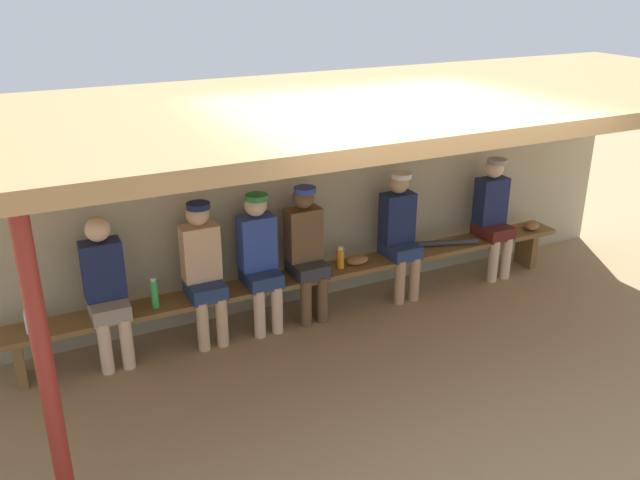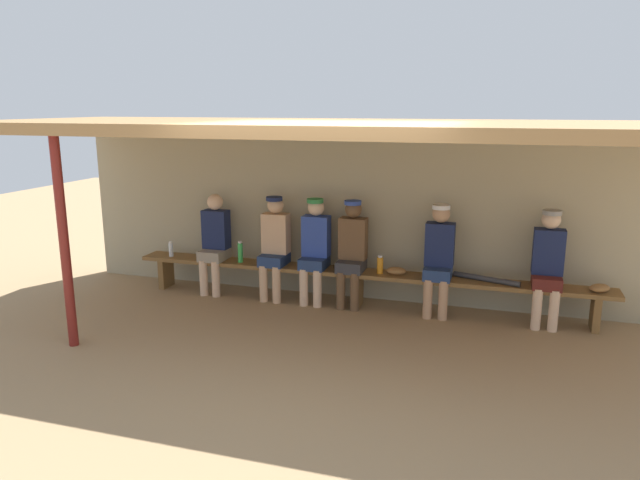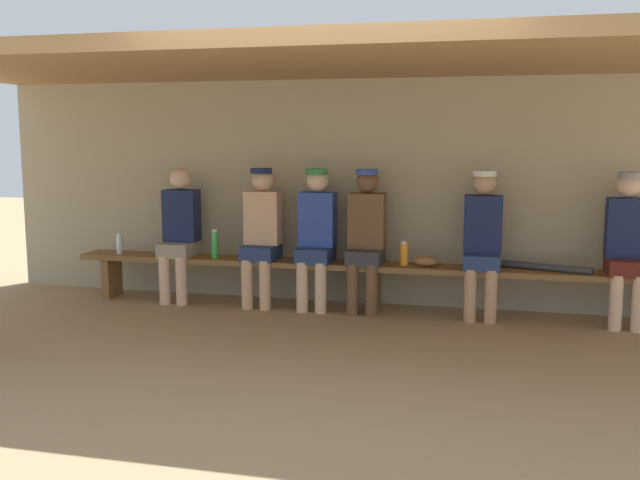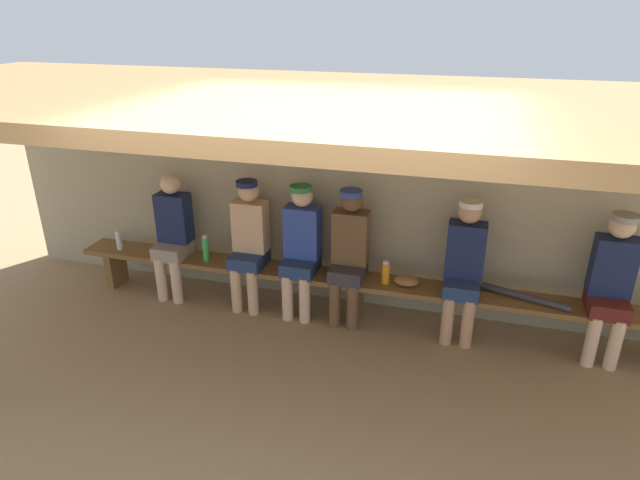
{
  "view_description": "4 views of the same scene",
  "coord_description": "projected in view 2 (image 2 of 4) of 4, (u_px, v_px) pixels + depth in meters",
  "views": [
    {
      "loc": [
        -2.64,
        -3.94,
        3.26
      ],
      "look_at": [
        -0.15,
        1.12,
        0.98
      ],
      "focal_mm": 38.03,
      "sensor_mm": 36.0,
      "label": 1
    },
    {
      "loc": [
        1.63,
        -5.37,
        2.49
      ],
      "look_at": [
        -0.45,
        1.37,
        0.87
      ],
      "focal_mm": 33.06,
      "sensor_mm": 36.0,
      "label": 2
    },
    {
      "loc": [
        1.09,
        -5.09,
        1.65
      ],
      "look_at": [
        -0.42,
        1.08,
        0.74
      ],
      "focal_mm": 40.66,
      "sensor_mm": 36.0,
      "label": 3
    },
    {
      "loc": [
        0.95,
        -3.09,
        2.91
      ],
      "look_at": [
        -0.25,
        1.12,
        1.02
      ],
      "focal_mm": 30.69,
      "sensor_mm": 36.0,
      "label": 4
    }
  ],
  "objects": [
    {
      "name": "back_wall",
      "position": [
        367.0,
        214.0,
        7.64
      ],
      "size": [
        8.0,
        0.2,
        2.2
      ],
      "primitive_type": "cube",
      "color": "tan",
      "rests_on": "ground"
    },
    {
      "name": "support_post",
      "position": [
        64.0,
        244.0,
        6.01
      ],
      "size": [
        0.1,
        0.1,
        2.2
      ],
      "primitive_type": "cylinder",
      "color": "maroon",
      "rests_on": "ground"
    },
    {
      "name": "player_with_sunglasses",
      "position": [
        275.0,
        243.0,
        7.62
      ],
      "size": [
        0.34,
        0.42,
        1.34
      ],
      "color": "navy",
      "rests_on": "ground"
    },
    {
      "name": "water_bottle_blue",
      "position": [
        240.0,
        252.0,
        7.74
      ],
      "size": [
        0.07,
        0.07,
        0.28
      ],
      "color": "green",
      "rests_on": "bench"
    },
    {
      "name": "water_bottle_clear",
      "position": [
        171.0,
        249.0,
        8.06
      ],
      "size": [
        0.06,
        0.06,
        0.21
      ],
      "color": "silver",
      "rests_on": "bench"
    },
    {
      "name": "player_leftmost",
      "position": [
        315.0,
        246.0,
        7.47
      ],
      "size": [
        0.34,
        0.42,
        1.34
      ],
      "color": "navy",
      "rests_on": "ground"
    },
    {
      "name": "dugout_roof",
      "position": [
        342.0,
        127.0,
        6.17
      ],
      "size": [
        8.0,
        2.8,
        0.12
      ],
      "primitive_type": "cube",
      "color": "#9E7547",
      "rests_on": "back_wall"
    },
    {
      "name": "player_in_blue",
      "position": [
        352.0,
        248.0,
        7.33
      ],
      "size": [
        0.34,
        0.42,
        1.34
      ],
      "color": "#333338",
      "rests_on": "ground"
    },
    {
      "name": "player_in_red",
      "position": [
        439.0,
        255.0,
        7.02
      ],
      "size": [
        0.34,
        0.42,
        1.34
      ],
      "color": "navy",
      "rests_on": "ground"
    },
    {
      "name": "baseball_glove_dark_brown",
      "position": [
        396.0,
        271.0,
        7.21
      ],
      "size": [
        0.25,
        0.18,
        0.09
      ],
      "primitive_type": "ellipsoid",
      "rotation": [
        0.0,
        0.0,
        3.18
      ],
      "color": "olive",
      "rests_on": "bench"
    },
    {
      "name": "baseball_glove_tan",
      "position": [
        600.0,
        288.0,
        6.53
      ],
      "size": [
        0.29,
        0.28,
        0.09
      ],
      "primitive_type": "ellipsoid",
      "rotation": [
        0.0,
        0.0,
        0.62
      ],
      "color": "olive",
      "rests_on": "bench"
    },
    {
      "name": "player_near_post",
      "position": [
        215.0,
        240.0,
        7.87
      ],
      "size": [
        0.34,
        0.42,
        1.34
      ],
      "color": "gray",
      "rests_on": "ground"
    },
    {
      "name": "bench",
      "position": [
        358.0,
        277.0,
        7.38
      ],
      "size": [
        6.0,
        0.36,
        0.46
      ],
      "color": "brown",
      "rests_on": "ground"
    },
    {
      "name": "ground_plane",
      "position": [
        322.0,
        354.0,
        6.02
      ],
      "size": [
        24.0,
        24.0,
        0.0
      ],
      "primitive_type": "plane",
      "color": "#9E7F59"
    },
    {
      "name": "water_bottle_green",
      "position": [
        380.0,
        265.0,
        7.24
      ],
      "size": [
        0.08,
        0.08,
        0.23
      ],
      "color": "orange",
      "rests_on": "bench"
    },
    {
      "name": "player_shirtless_tan",
      "position": [
        548.0,
        262.0,
        6.67
      ],
      "size": [
        0.34,
        0.42,
        1.34
      ],
      "color": "#591E19",
      "rests_on": "ground"
    },
    {
      "name": "baseball_bat",
      "position": [
        486.0,
        279.0,
        6.91
      ],
      "size": [
        0.78,
        0.3,
        0.07
      ],
      "primitive_type": "cylinder",
      "rotation": [
        0.0,
        1.57,
        -0.31
      ],
      "color": "#333338",
      "rests_on": "bench"
    }
  ]
}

